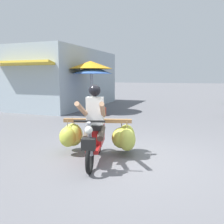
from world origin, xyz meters
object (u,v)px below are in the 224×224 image
motorbike_main_loaded (98,134)px  market_umbrella_near_shop (91,65)px  produce_crate (99,111)px  market_umbrella_further_along (92,70)px

motorbike_main_loaded → market_umbrella_near_shop: 6.87m
motorbike_main_loaded → market_umbrella_near_shop: size_ratio=0.79×
motorbike_main_loaded → produce_crate: 5.61m
market_umbrella_further_along → produce_crate: market_umbrella_further_along is taller
market_umbrella_near_shop → market_umbrella_further_along: 0.43m
motorbike_main_loaded → market_umbrella_further_along: bearing=116.2°
motorbike_main_loaded → market_umbrella_further_along: 6.47m
market_umbrella_further_along → produce_crate: bearing=-43.2°
motorbike_main_loaded → market_umbrella_further_along: (-2.77, 5.64, 1.55)m
market_umbrella_near_shop → produce_crate: size_ratio=4.40×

